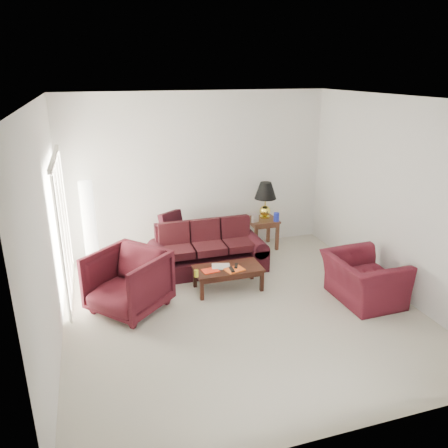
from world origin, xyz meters
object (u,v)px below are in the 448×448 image
at_px(end_table, 262,233).
at_px(coffee_table, 228,278).
at_px(armchair_left, 128,282).
at_px(armchair_right, 363,279).
at_px(sofa, 208,248).
at_px(floor_lamp, 89,226).

relative_size(end_table, coffee_table, 0.55).
bearing_deg(coffee_table, end_table, 34.45).
distance_m(armchair_left, armchair_right, 3.51).
xyz_separation_m(sofa, armchair_left, (-1.46, -0.96, 0.04)).
distance_m(end_table, coffee_table, 1.91).
bearing_deg(end_table, floor_lamp, -178.72).
xyz_separation_m(armchair_left, armchair_right, (3.43, -0.77, -0.10)).
xyz_separation_m(armchair_left, coffee_table, (1.58, 0.18, -0.26)).
relative_size(sofa, coffee_table, 1.87).
xyz_separation_m(armchair_right, coffee_table, (-1.85, 0.95, -0.17)).
bearing_deg(end_table, sofa, -151.72).
bearing_deg(armchair_left, sofa, 81.24).
distance_m(floor_lamp, armchair_right, 4.58).
bearing_deg(sofa, end_table, 29.18).
bearing_deg(armchair_right, end_table, 13.69).
xyz_separation_m(end_table, floor_lamp, (-3.24, -0.07, 0.52)).
bearing_deg(floor_lamp, armchair_left, -73.48).
bearing_deg(sofa, armchair_left, -145.67).
distance_m(armchair_left, coffee_table, 1.61).
bearing_deg(floor_lamp, sofa, -18.15).
bearing_deg(coffee_table, armchair_left, 169.58).
bearing_deg(sofa, floor_lamp, 162.75).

